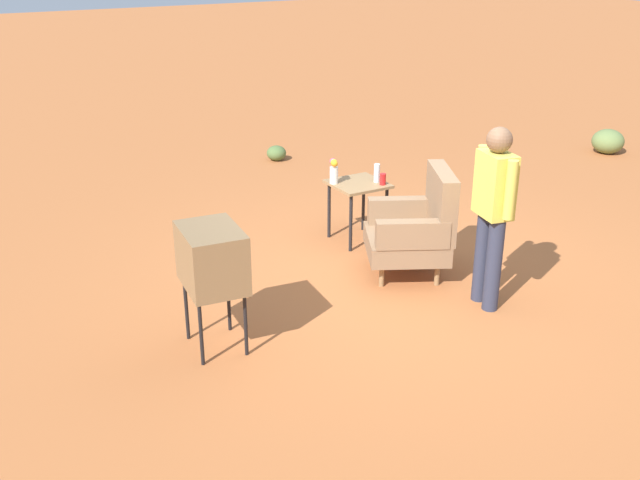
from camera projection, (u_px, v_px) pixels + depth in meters
name	position (u px, v px, depth m)	size (l,w,h in m)	color
ground_plane	(402.00, 278.00, 7.18)	(60.00, 60.00, 0.00)	#AD6033
armchair	(417.00, 227.00, 7.09)	(1.03, 1.04, 1.06)	#937047
side_table	(358.00, 192.00, 7.87)	(0.56, 0.56, 0.66)	black
tv_on_stand	(212.00, 259.00, 5.69)	(0.64, 0.50, 1.03)	black
person_standing	(493.00, 207.00, 6.32)	(0.56, 0.29, 1.64)	#2D3347
soda_can_red	(383.00, 179.00, 7.74)	(0.07, 0.07, 0.12)	red
bottle_short_clear	(377.00, 173.00, 7.81)	(0.06, 0.06, 0.20)	silver
flower_vase	(334.00, 170.00, 7.75)	(0.14, 0.10, 0.27)	silver
shrub_mid	(276.00, 153.00, 10.90)	(0.29, 0.29, 0.22)	#516B38
shrub_far	(608.00, 141.00, 11.23)	(0.48, 0.48, 0.37)	olive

